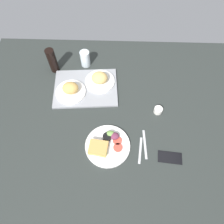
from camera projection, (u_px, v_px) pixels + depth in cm
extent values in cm
cube|color=#282D2B|center=(109.00, 120.00, 138.11)|extent=(190.00, 150.00, 3.00)
cube|color=gray|center=(86.00, 88.00, 148.50)|extent=(47.29, 36.20, 1.60)
cylinder|color=white|center=(71.00, 92.00, 144.87)|extent=(21.13, 21.13, 1.40)
ellipsoid|color=tan|center=(70.00, 88.00, 141.14)|extent=(10.96, 9.46, 7.47)
cylinder|color=white|center=(100.00, 82.00, 149.53)|extent=(21.50, 21.50, 1.40)
ellipsoid|color=#DBB266|center=(100.00, 78.00, 145.43)|extent=(11.41, 9.85, 7.78)
cylinder|color=white|center=(108.00, 146.00, 126.52)|extent=(27.72, 27.72, 1.60)
cube|color=tan|center=(98.00, 149.00, 124.07)|extent=(12.40, 10.78, 1.40)
cube|color=#B2C66B|center=(98.00, 148.00, 123.03)|extent=(11.03, 9.04, 1.00)
cube|color=tan|center=(98.00, 147.00, 121.99)|extent=(12.06, 10.33, 1.40)
cylinder|color=#D14738|center=(118.00, 148.00, 124.70)|extent=(5.60, 5.60, 0.80)
cylinder|color=#D14738|center=(117.00, 141.00, 126.91)|extent=(5.60, 5.60, 0.80)
cylinder|color=black|center=(107.00, 137.00, 126.96)|extent=(5.20, 5.20, 3.00)
cylinder|color=#EFEACC|center=(107.00, 136.00, 126.00)|extent=(4.26, 4.26, 0.60)
ellipsoid|color=#729E4C|center=(110.00, 134.00, 127.56)|extent=(6.00, 4.80, 3.60)
ellipsoid|color=#6B2D47|center=(114.00, 136.00, 126.97)|extent=(6.00, 4.80, 3.60)
cylinder|color=silver|center=(85.00, 59.00, 155.29)|extent=(7.13, 7.13, 12.71)
cylinder|color=black|center=(52.00, 61.00, 149.73)|extent=(6.40, 6.40, 19.51)
cylinder|color=silver|center=(158.00, 110.00, 137.80)|extent=(5.60, 5.60, 4.00)
cube|color=#B7B7BC|center=(140.00, 150.00, 125.69)|extent=(3.37, 17.05, 0.50)
cube|color=#B7B7BC|center=(145.00, 144.00, 127.63)|extent=(2.30, 19.05, 0.50)
cube|color=black|center=(170.00, 157.00, 123.28)|extent=(15.00, 8.48, 0.80)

